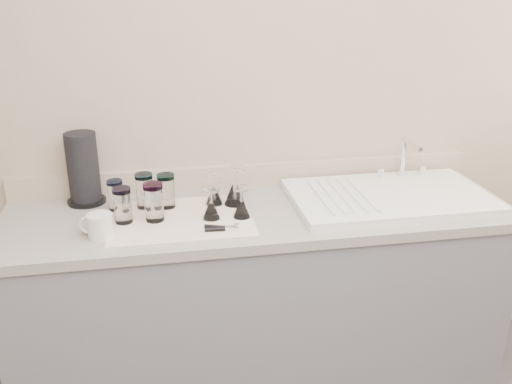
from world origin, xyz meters
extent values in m
cube|color=tan|center=(0.00, 1.50, 1.25)|extent=(3.50, 0.04, 2.50)
cube|color=slate|center=(0.00, 1.20, 0.43)|extent=(2.00, 0.60, 0.86)
cube|color=gray|center=(0.00, 1.20, 0.88)|extent=(2.06, 0.62, 0.04)
cube|color=white|center=(0.55, 1.20, 0.92)|extent=(0.82, 0.50, 0.03)
cylinder|color=silver|center=(0.69, 1.40, 1.03)|extent=(0.02, 0.02, 0.18)
cylinder|color=silver|center=(0.69, 1.32, 1.10)|extent=(0.02, 0.16, 0.02)
cylinder|color=silver|center=(0.59, 1.40, 0.96)|extent=(0.03, 0.03, 0.04)
cylinder|color=silver|center=(0.79, 1.40, 0.96)|extent=(0.03, 0.03, 0.04)
cube|color=white|center=(-0.32, 1.16, 0.90)|extent=(0.55, 0.42, 0.01)
cylinder|color=white|center=(-0.57, 1.29, 0.96)|extent=(0.06, 0.06, 0.11)
cylinder|color=blue|center=(-0.57, 1.29, 1.02)|extent=(0.06, 0.06, 0.02)
cylinder|color=white|center=(-0.46, 1.30, 0.97)|extent=(0.07, 0.07, 0.12)
cylinder|color=teal|center=(-0.46, 1.30, 1.04)|extent=(0.07, 0.07, 0.02)
cylinder|color=white|center=(-0.37, 1.28, 0.97)|extent=(0.07, 0.07, 0.12)
cylinder|color=#0D8272|center=(-0.37, 1.28, 1.04)|extent=(0.07, 0.07, 0.02)
cylinder|color=white|center=(-0.54, 1.16, 0.97)|extent=(0.07, 0.07, 0.12)
cylinder|color=#56389D|center=(-0.54, 1.16, 1.04)|extent=(0.07, 0.07, 0.02)
cylinder|color=white|center=(-0.42, 1.16, 0.97)|extent=(0.07, 0.07, 0.13)
cylinder|color=#C824A4|center=(-0.42, 1.16, 1.05)|extent=(0.08, 0.08, 0.02)
cone|color=white|center=(-0.18, 1.28, 0.94)|extent=(0.07, 0.07, 0.07)
cylinder|color=white|center=(-0.18, 1.28, 1.00)|extent=(0.01, 0.01, 0.05)
cylinder|color=white|center=(-0.18, 1.28, 1.03)|extent=(0.07, 0.07, 0.01)
cone|color=white|center=(-0.10, 1.26, 0.95)|extent=(0.09, 0.09, 0.08)
cylinder|color=white|center=(-0.10, 1.26, 1.02)|extent=(0.01, 0.01, 0.07)
cylinder|color=white|center=(-0.10, 1.26, 1.06)|extent=(0.09, 0.09, 0.01)
cone|color=white|center=(-0.21, 1.14, 0.94)|extent=(0.07, 0.07, 0.06)
cylinder|color=white|center=(-0.21, 1.14, 1.00)|extent=(0.01, 0.01, 0.05)
cylinder|color=white|center=(-0.21, 1.14, 1.03)|extent=(0.07, 0.07, 0.01)
cone|color=white|center=(-0.09, 1.13, 0.94)|extent=(0.07, 0.07, 0.06)
cylinder|color=white|center=(-0.09, 1.13, 1.00)|extent=(0.01, 0.01, 0.05)
cylinder|color=white|center=(-0.09, 1.13, 1.03)|extent=(0.07, 0.07, 0.01)
cube|color=silver|center=(-0.14, 1.01, 0.92)|extent=(0.05, 0.03, 0.02)
cylinder|color=black|center=(-0.20, 1.02, 0.92)|extent=(0.10, 0.02, 0.02)
cylinder|color=black|center=(-0.20, 1.03, 0.92)|extent=(0.10, 0.05, 0.02)
cylinder|color=silver|center=(-0.62, 1.06, 0.95)|extent=(0.11, 0.11, 0.09)
torus|color=silver|center=(-0.66, 1.07, 0.95)|extent=(0.07, 0.03, 0.07)
cylinder|color=black|center=(-0.70, 1.41, 0.91)|extent=(0.16, 0.16, 0.01)
cylinder|color=black|center=(-0.70, 1.41, 1.06)|extent=(0.13, 0.13, 0.29)
camera|label=1|loc=(-0.40, -0.88, 1.81)|focal=40.00mm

